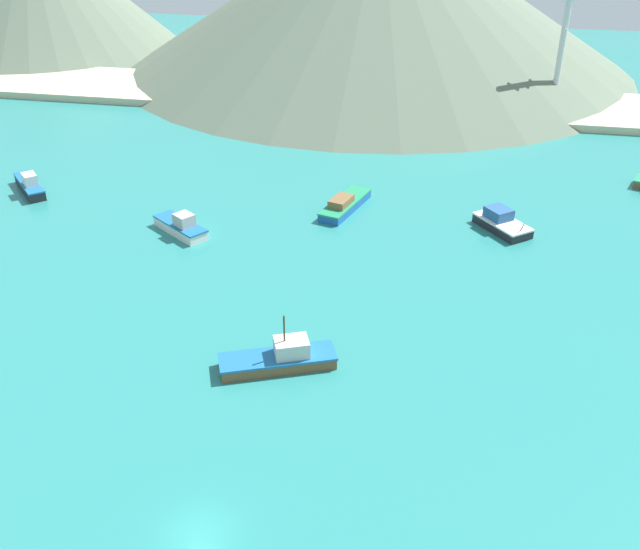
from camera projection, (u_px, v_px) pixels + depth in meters
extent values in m
cube|color=teal|center=(300.00, 295.00, 70.94)|extent=(260.00, 280.00, 0.50)
cube|color=#232328|center=(30.00, 187.00, 92.33)|extent=(7.15, 7.43, 1.13)
cube|color=#1E669E|center=(29.00, 182.00, 92.00)|extent=(7.30, 7.58, 0.20)
cube|color=silver|center=(30.00, 179.00, 90.84)|extent=(2.66, 2.70, 1.41)
cube|color=brown|center=(278.00, 362.00, 60.14)|extent=(9.94, 6.19, 0.95)
cube|color=#1E669E|center=(278.00, 357.00, 59.86)|extent=(10.13, 6.31, 0.20)
cube|color=beige|center=(291.00, 347.00, 59.65)|extent=(3.41, 2.99, 1.43)
cylinder|color=#4C3823|center=(284.00, 328.00, 58.59)|extent=(0.15, 0.15, 2.47)
cube|color=#232328|center=(502.00, 226.00, 82.64)|extent=(6.83, 7.37, 0.96)
cube|color=white|center=(503.00, 222.00, 82.35)|extent=(6.96, 7.52, 0.20)
cube|color=#28568C|center=(499.00, 213.00, 82.65)|extent=(3.62, 3.68, 1.24)
cylinder|color=#4C3823|center=(522.00, 228.00, 79.69)|extent=(0.45, 0.52, 1.30)
cube|color=#1E5BA8|center=(345.00, 206.00, 87.62)|extent=(5.24, 9.92, 0.91)
cube|color=#238C5B|center=(345.00, 202.00, 87.34)|extent=(5.34, 10.12, 0.20)
cube|color=brown|center=(341.00, 201.00, 86.15)|extent=(2.87, 3.81, 0.86)
cube|color=silver|center=(181.00, 228.00, 82.06)|extent=(7.51, 6.38, 1.04)
cube|color=#1E669E|center=(180.00, 223.00, 81.75)|extent=(7.67, 6.51, 0.20)
cube|color=#B2ADA3|center=(184.00, 220.00, 80.77)|extent=(2.75, 2.70, 1.37)
cube|color=beige|center=(379.00, 99.00, 126.50)|extent=(247.00, 20.10, 1.20)
cylinder|color=silver|center=(562.00, 47.00, 115.32)|extent=(1.00, 1.00, 22.37)
cylinder|color=silver|center=(570.00, 0.00, 111.75)|extent=(2.24, 0.50, 0.50)
cylinder|color=silver|center=(565.00, 29.00, 113.98)|extent=(0.50, 1.79, 0.50)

